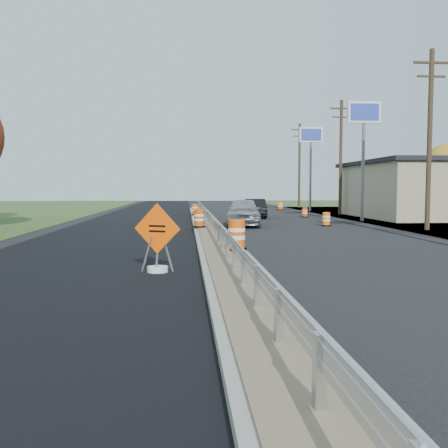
{
  "coord_description": "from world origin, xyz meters",
  "views": [
    {
      "loc": [
        -1.21,
        -16.37,
        2.25
      ],
      "look_at": [
        -0.01,
        -0.63,
        1.1
      ],
      "focal_mm": 40.0,
      "sensor_mm": 36.0,
      "label": 1
    }
  ],
  "objects": [
    {
      "name": "barrel_shoulder_near",
      "position": [
        7.0,
        12.27,
        0.39
      ],
      "size": [
        0.55,
        0.55,
        0.81
      ],
      "color": "black",
      "rests_on": "ground"
    },
    {
      "name": "guardrail",
      "position": [
        0.0,
        9.0,
        0.73
      ],
      "size": [
        0.1,
        46.15,
        0.72
      ],
      "color": "silver",
      "rests_on": "median"
    },
    {
      "name": "barrel_shoulder_mid",
      "position": [
        7.79,
        20.87,
        0.37
      ],
      "size": [
        0.53,
        0.53,
        0.78
      ],
      "color": "black",
      "rests_on": "ground"
    },
    {
      "name": "caution_sign",
      "position": [
        -1.97,
        -3.14,
        0.47
      ],
      "size": [
        1.23,
        0.57,
        1.84
      ],
      "rotation": [
        0.0,
        0.0,
        -0.42
      ],
      "color": "white",
      "rests_on": "ground"
    },
    {
      "name": "milled_overlay",
      "position": [
        -4.4,
        10.0,
        0.01
      ],
      "size": [
        7.2,
        120.0,
        0.01
      ],
      "primitive_type": "cube",
      "color": "black",
      "rests_on": "ground"
    },
    {
      "name": "car_dark_mid",
      "position": [
        3.98,
        20.71,
        0.71
      ],
      "size": [
        1.82,
        4.39,
        1.41
      ],
      "primitive_type": "imported",
      "rotation": [
        0.0,
        0.0,
        -0.08
      ],
      "color": "black",
      "rests_on": "ground"
    },
    {
      "name": "utility_pole_nmid",
      "position": [
        11.5,
        24.0,
        4.93
      ],
      "size": [
        1.9,
        0.26,
        9.4
      ],
      "color": "#473523",
      "rests_on": "ground"
    },
    {
      "name": "ground",
      "position": [
        0.0,
        0.0,
        0.0
      ],
      "size": [
        140.0,
        140.0,
        0.0
      ],
      "primitive_type": "plane",
      "color": "black",
      "rests_on": "ground"
    },
    {
      "name": "car_silver",
      "position": [
        2.19,
        12.89,
        0.83
      ],
      "size": [
        2.48,
        5.04,
        1.65
      ],
      "primitive_type": "imported",
      "rotation": [
        0.0,
        0.0,
        -0.11
      ],
      "color": "#ABACB0",
      "rests_on": "ground"
    },
    {
      "name": "barrel_median_near",
      "position": [
        0.42,
        -0.41,
        0.7
      ],
      "size": [
        0.67,
        0.67,
        0.98
      ],
      "color": "black",
      "rests_on": "median"
    },
    {
      "name": "utility_pole_north",
      "position": [
        11.5,
        39.0,
        4.93
      ],
      "size": [
        1.9,
        0.26,
        9.4
      ],
      "color": "#473523",
      "rests_on": "ground"
    },
    {
      "name": "barrel_shoulder_far",
      "position": [
        8.26,
        33.22,
        0.46
      ],
      "size": [
        0.66,
        0.66,
        0.96
      ],
      "color": "black",
      "rests_on": "ground"
    },
    {
      "name": "utility_pole_smid",
      "position": [
        11.5,
        9.0,
        4.93
      ],
      "size": [
        1.9,
        0.26,
        9.4
      ],
      "color": "#473523",
      "rests_on": "ground"
    },
    {
      "name": "pylon_sign_north",
      "position": [
        10.5,
        30.0,
        6.48
      ],
      "size": [
        2.2,
        0.3,
        7.9
      ],
      "color": "slate",
      "rests_on": "ground"
    },
    {
      "name": "barrel_median_far",
      "position": [
        -0.55,
        20.87,
        0.61
      ],
      "size": [
        0.55,
        0.55,
        0.8
      ],
      "color": "black",
      "rests_on": "median"
    },
    {
      "name": "barrel_median_mid",
      "position": [
        -0.55,
        8.96,
        0.67
      ],
      "size": [
        0.62,
        0.62,
        0.91
      ],
      "color": "black",
      "rests_on": "median"
    },
    {
      "name": "tree_far_yellow",
      "position": [
        26.0,
        34.0,
        4.54
      ],
      "size": [
        4.62,
        4.62,
        6.86
      ],
      "color": "#473523",
      "rests_on": "ground"
    },
    {
      "name": "median",
      "position": [
        0.0,
        8.0,
        0.11
      ],
      "size": [
        1.6,
        55.0,
        0.23
      ],
      "color": "gray",
      "rests_on": "ground"
    },
    {
      "name": "pylon_sign_mid",
      "position": [
        10.5,
        16.0,
        6.48
      ],
      "size": [
        2.2,
        0.3,
        7.9
      ],
      "color": "slate",
      "rests_on": "ground"
    }
  ]
}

